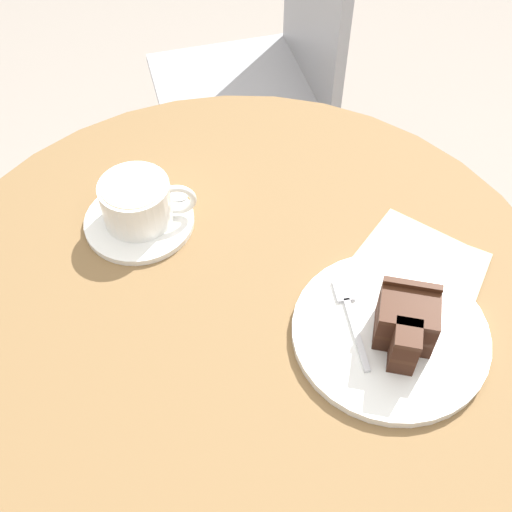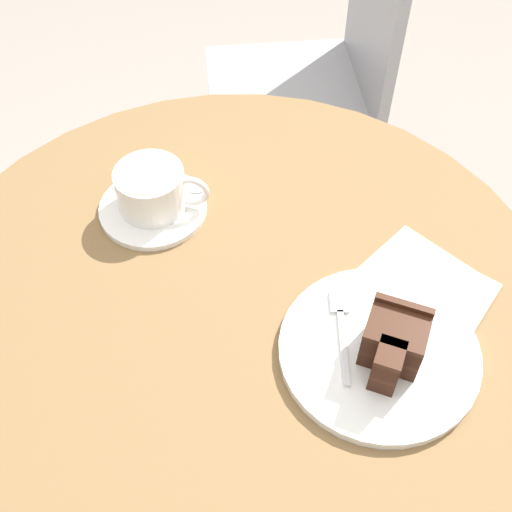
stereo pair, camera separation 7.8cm
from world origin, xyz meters
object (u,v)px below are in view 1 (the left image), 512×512
object	(u,v)px
cake_plate	(390,333)
fork	(350,312)
saucer	(139,221)
coffee_cup	(138,201)
cake_slice	(406,323)
teaspoon	(159,197)
napkin	(420,269)
cafe_chair	(272,62)

from	to	relation	value
cake_plate	fork	size ratio (longest dim) A/B	1.78
saucer	fork	world-z (taller)	fork
coffee_cup	fork	distance (m)	0.31
fork	coffee_cup	bearing A→B (deg)	50.67
cake_slice	fork	world-z (taller)	cake_slice
teaspoon	cake_slice	bearing A→B (deg)	-36.96
cake_plate	napkin	bearing A→B (deg)	58.00
cafe_chair	cake_slice	bearing A→B (deg)	-6.49
teaspoon	napkin	size ratio (longest dim) A/B	0.52
fork	cafe_chair	xyz separation A→B (m)	(-0.01, 0.85, -0.23)
cake_slice	fork	xyz separation A→B (m)	(-0.05, 0.04, -0.03)
cake_plate	cake_slice	world-z (taller)	cake_slice
teaspoon	cake_plate	bearing A→B (deg)	-36.92
saucer	fork	xyz separation A→B (m)	(0.26, -0.17, 0.01)
cake_slice	napkin	bearing A→B (deg)	65.03
napkin	fork	bearing A→B (deg)	-147.15
napkin	coffee_cup	bearing A→B (deg)	163.06
napkin	cake_slice	bearing A→B (deg)	-114.97
coffee_cup	teaspoon	xyz separation A→B (m)	(0.02, 0.03, -0.03)
saucer	teaspoon	world-z (taller)	teaspoon
cake_slice	cafe_chair	distance (m)	0.93
coffee_cup	napkin	distance (m)	0.38
saucer	cake_slice	xyz separation A→B (m)	(0.31, -0.21, 0.04)
saucer	teaspoon	bearing A→B (deg)	55.37
cafe_chair	teaspoon	bearing A→B (deg)	-29.71
cake_plate	cake_slice	size ratio (longest dim) A/B	2.48
saucer	coffee_cup	xyz separation A→B (m)	(0.00, 0.00, 0.04)
coffee_cup	cake_slice	world-z (taller)	cake_slice
teaspoon	fork	world-z (taller)	fork
coffee_cup	cake_plate	size ratio (longest dim) A/B	0.54
saucer	napkin	size ratio (longest dim) A/B	0.71
saucer	napkin	bearing A→B (deg)	-16.34
teaspoon	cafe_chair	distance (m)	0.72
napkin	teaspoon	bearing A→B (deg)	156.80
saucer	cafe_chair	bearing A→B (deg)	70.24
napkin	cafe_chair	xyz separation A→B (m)	(-0.12, 0.79, -0.22)
teaspoon	napkin	xyz separation A→B (m)	(0.34, -0.14, -0.01)
teaspoon	cafe_chair	bearing A→B (deg)	75.07
fork	napkin	bearing A→B (deg)	-61.94
fork	cake_slice	bearing A→B (deg)	-129.04
coffee_cup	cafe_chair	xyz separation A→B (m)	(0.24, 0.68, -0.26)
saucer	coffee_cup	world-z (taller)	coffee_cup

